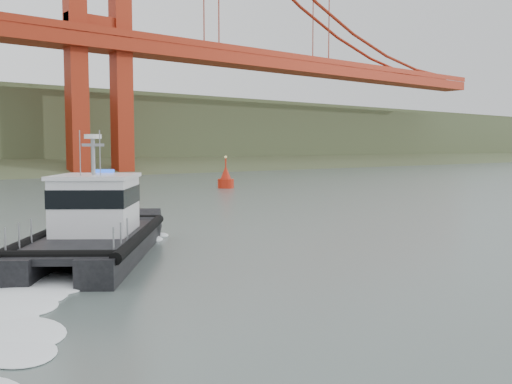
# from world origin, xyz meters

# --- Properties ---
(ground) EXTENTS (400.00, 400.00, 0.00)m
(ground) POSITION_xyz_m (0.00, 0.00, 0.00)
(ground) COLOR #51605B
(ground) RESTS_ON ground
(patrol_boat) EXTENTS (10.11, 11.44, 5.47)m
(patrol_boat) POSITION_xyz_m (-9.16, 6.11, 1.37)
(patrol_boat) COLOR black
(patrol_boat) RESTS_ON ground
(nav_buoy) EXTENTS (1.91, 1.91, 3.97)m
(nav_buoy) POSITION_xyz_m (20.05, 36.45, 1.04)
(nav_buoy) COLOR #B41E0C
(nav_buoy) RESTS_ON ground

